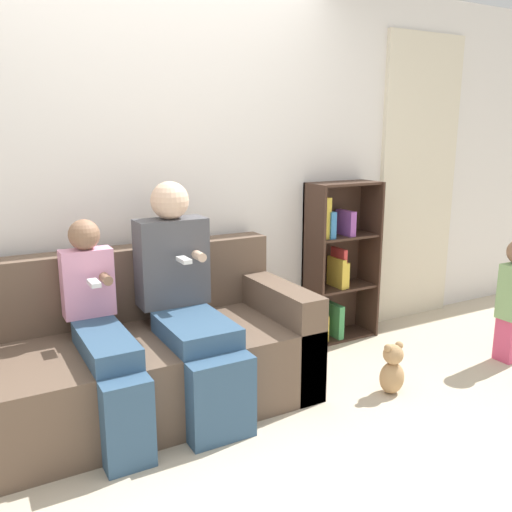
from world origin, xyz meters
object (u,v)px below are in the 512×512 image
object	(u,v)px
child_seated	(103,333)
bookshelf	(337,262)
adult_seated	(187,295)
couch	(123,361)
teddy_bear	(392,370)

from	to	relation	value
child_seated	bookshelf	xyz separation A→B (m)	(1.86, 0.50, 0.04)
adult_seated	bookshelf	xyz separation A→B (m)	(1.38, 0.44, -0.07)
couch	child_seated	world-z (taller)	child_seated
teddy_bear	adult_seated	bearing A→B (deg)	156.86
bookshelf	adult_seated	bearing A→B (deg)	-162.32
bookshelf	teddy_bear	bearing A→B (deg)	-106.25
couch	adult_seated	size ratio (longest dim) A/B	1.65
couch	adult_seated	bearing A→B (deg)	-17.32
adult_seated	child_seated	xyz separation A→B (m)	(-0.48, -0.06, -0.11)
child_seated	teddy_bear	bearing A→B (deg)	-14.79
child_seated	teddy_bear	world-z (taller)	child_seated
adult_seated	teddy_bear	size ratio (longest dim) A/B	3.95
couch	child_seated	distance (m)	0.32
couch	teddy_bear	xyz separation A→B (m)	(1.46, -0.58, -0.15)
couch	adult_seated	world-z (taller)	adult_seated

